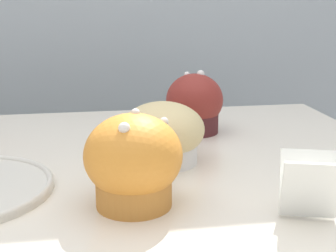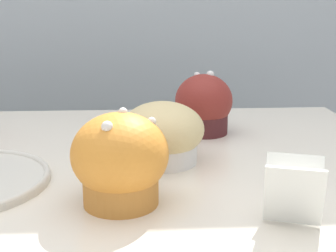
{
  "view_description": "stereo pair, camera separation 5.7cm",
  "coord_description": "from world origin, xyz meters",
  "views": [
    {
      "loc": [
        0.1,
        -0.5,
        1.15
      ],
      "look_at": [
        0.19,
        0.04,
        1.0
      ],
      "focal_mm": 50.0,
      "sensor_mm": 36.0,
      "label": 1
    },
    {
      "loc": [
        0.16,
        -0.51,
        1.15
      ],
      "look_at": [
        0.19,
        0.04,
        1.0
      ],
      "focal_mm": 50.0,
      "sensor_mm": 36.0,
      "label": 2
    }
  ],
  "objects": [
    {
      "name": "wall_back",
      "position": [
        0.0,
        0.6,
        0.9
      ],
      "size": [
        3.2,
        0.1,
        1.8
      ],
      "primitive_type": "cube",
      "color": "#A8B2B7",
      "rests_on": "ground"
    },
    {
      "name": "muffin_front_center",
      "position": [
        0.19,
        0.04,
        0.99
      ],
      "size": [
        0.1,
        0.1,
        0.08
      ],
      "color": "silver",
      "rests_on": "display_counter"
    },
    {
      "name": "muffin_back_right",
      "position": [
        0.25,
        0.16,
        1.0
      ],
      "size": [
        0.08,
        0.08,
        0.09
      ],
      "color": "#4A1E1F",
      "rests_on": "display_counter"
    },
    {
      "name": "price_card",
      "position": [
        0.29,
        -0.14,
        0.99
      ],
      "size": [
        0.06,
        0.05,
        0.06
      ],
      "color": "white",
      "rests_on": "display_counter"
    },
    {
      "name": "muffin_back_left",
      "position": [
        0.14,
        -0.08,
        1.0
      ],
      "size": [
        0.09,
        0.09,
        0.09
      ],
      "color": "#C67C33",
      "rests_on": "display_counter"
    }
  ]
}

